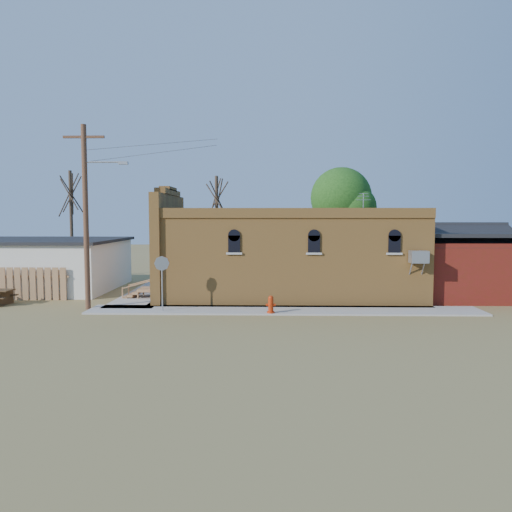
{
  "coord_description": "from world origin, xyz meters",
  "views": [
    {
      "loc": [
        0.68,
        -22.99,
        4.53
      ],
      "look_at": [
        0.04,
        4.45,
        2.4
      ],
      "focal_mm": 35.0,
      "sensor_mm": 36.0,
      "label": 1
    }
  ],
  "objects_px": {
    "brick_bar": "(284,256)",
    "utility_pole": "(87,212)",
    "trash_barrel": "(155,294)",
    "fire_hydrant": "(271,304)",
    "stop_sign": "(162,269)"
  },
  "relations": [
    {
      "from": "utility_pole",
      "to": "fire_hydrant",
      "type": "height_order",
      "value": "utility_pole"
    },
    {
      "from": "trash_barrel",
      "to": "brick_bar",
      "type": "bearing_deg",
      "value": 18.71
    },
    {
      "from": "brick_bar",
      "to": "utility_pole",
      "type": "bearing_deg",
      "value": -156.31
    },
    {
      "from": "fire_hydrant",
      "to": "trash_barrel",
      "type": "xyz_separation_m",
      "value": [
        -6.13,
        3.15,
        -0.02
      ]
    },
    {
      "from": "fire_hydrant",
      "to": "stop_sign",
      "type": "distance_m",
      "value": 5.45
    },
    {
      "from": "fire_hydrant",
      "to": "stop_sign",
      "type": "relative_size",
      "value": 0.31
    },
    {
      "from": "stop_sign",
      "to": "fire_hydrant",
      "type": "bearing_deg",
      "value": 3.13
    },
    {
      "from": "brick_bar",
      "to": "trash_barrel",
      "type": "xyz_separation_m",
      "value": [
        -6.94,
        -2.35,
        -1.87
      ]
    },
    {
      "from": "brick_bar",
      "to": "trash_barrel",
      "type": "height_order",
      "value": "brick_bar"
    },
    {
      "from": "utility_pole",
      "to": "stop_sign",
      "type": "height_order",
      "value": "utility_pole"
    },
    {
      "from": "utility_pole",
      "to": "trash_barrel",
      "type": "xyz_separation_m",
      "value": [
        2.84,
        1.94,
        -4.31
      ]
    },
    {
      "from": "stop_sign",
      "to": "brick_bar",
      "type": "bearing_deg",
      "value": 48.49
    },
    {
      "from": "brick_bar",
      "to": "utility_pole",
      "type": "height_order",
      "value": "utility_pole"
    },
    {
      "from": "stop_sign",
      "to": "trash_barrel",
      "type": "height_order",
      "value": "stop_sign"
    },
    {
      "from": "brick_bar",
      "to": "fire_hydrant",
      "type": "distance_m",
      "value": 5.86
    }
  ]
}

